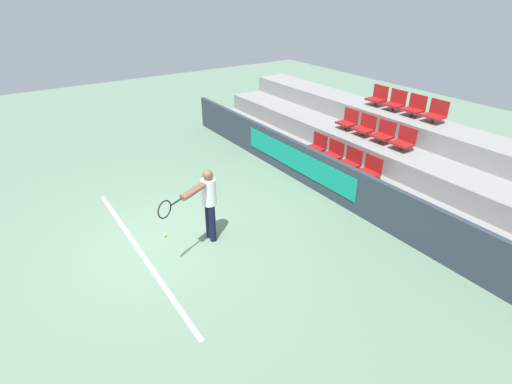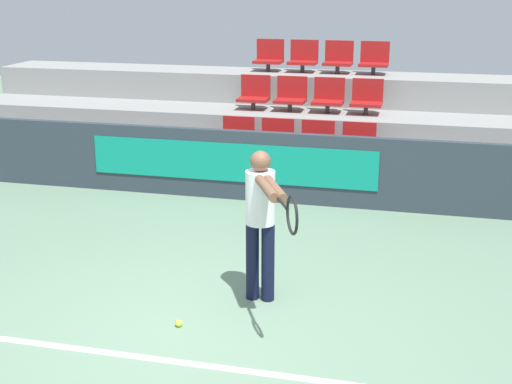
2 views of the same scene
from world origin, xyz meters
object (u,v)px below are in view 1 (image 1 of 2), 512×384
(stadium_chair_5, at_px, (365,126))
(tennis_player, at_px, (206,200))
(stadium_chair_6, at_px, (384,133))
(stadium_chair_8, at_px, (378,97))
(stadium_chair_1, at_px, (333,152))
(stadium_chair_9, at_px, (396,101))
(stadium_chair_0, at_px, (317,145))
(stadium_chair_4, at_px, (348,120))
(stadium_chair_2, at_px, (351,160))
(stadium_chair_10, at_px, (415,107))
(stadium_chair_3, at_px, (370,169))
(stadium_chair_11, at_px, (436,113))
(tennis_ball, at_px, (165,235))
(stadium_chair_7, at_px, (404,140))

(stadium_chair_5, distance_m, tennis_player, 5.14)
(stadium_chair_6, relative_size, stadium_chair_8, 1.00)
(stadium_chair_1, relative_size, stadium_chair_9, 1.00)
(stadium_chair_0, bearing_deg, stadium_chair_4, 90.00)
(stadium_chair_2, height_order, stadium_chair_9, stadium_chair_9)
(stadium_chair_10, bearing_deg, stadium_chair_4, -138.61)
(stadium_chair_3, bearing_deg, stadium_chair_9, 119.56)
(stadium_chair_0, height_order, stadium_chair_10, stadium_chair_10)
(stadium_chair_5, distance_m, stadium_chair_11, 1.71)
(stadium_chair_8, xyz_separation_m, stadium_chair_9, (0.61, 0.00, 0.00))
(stadium_chair_9, xyz_separation_m, tennis_ball, (0.11, -6.84, -1.69))
(stadium_chair_11, bearing_deg, stadium_chair_2, -105.83)
(stadium_chair_0, xyz_separation_m, stadium_chair_9, (0.61, 2.17, 0.98))
(stadium_chair_8, height_order, stadium_chair_10, same)
(stadium_chair_4, height_order, tennis_ball, stadium_chair_4)
(stadium_chair_2, distance_m, stadium_chair_4, 1.71)
(stadium_chair_0, bearing_deg, stadium_chair_5, 60.44)
(stadium_chair_0, relative_size, tennis_ball, 8.31)
(stadium_chair_0, xyz_separation_m, stadium_chair_4, (0.00, 1.08, 0.49))
(stadium_chair_6, xyz_separation_m, stadium_chair_11, (0.61, 1.08, 0.49))
(stadium_chair_3, bearing_deg, stadium_chair_10, 105.83)
(stadium_chair_7, relative_size, tennis_player, 0.36)
(stadium_chair_2, xyz_separation_m, stadium_chair_3, (0.61, 0.00, 0.00))
(stadium_chair_6, xyz_separation_m, stadium_chair_9, (-0.61, 1.08, 0.49))
(stadium_chair_3, distance_m, stadium_chair_8, 3.01)
(stadium_chair_2, xyz_separation_m, stadium_chair_11, (0.61, 2.17, 0.98))
(stadium_chair_8, distance_m, tennis_ball, 7.08)
(stadium_chair_0, xyz_separation_m, stadium_chair_1, (0.61, 0.00, 0.00))
(tennis_ball, bearing_deg, stadium_chair_4, 97.13)
(stadium_chair_0, xyz_separation_m, stadium_chair_11, (1.84, 2.17, 0.98))
(stadium_chair_2, height_order, stadium_chair_4, stadium_chair_4)
(stadium_chair_1, distance_m, stadium_chair_5, 1.19)
(tennis_player, bearing_deg, stadium_chair_4, 79.09)
(stadium_chair_3, xyz_separation_m, stadium_chair_11, (0.00, 2.17, 0.98))
(stadium_chair_8, bearing_deg, stadium_chair_6, -41.39)
(stadium_chair_7, height_order, tennis_player, stadium_chair_7)
(stadium_chair_10, distance_m, tennis_player, 6.21)
(stadium_chair_0, height_order, stadium_chair_11, stadium_chair_11)
(stadium_chair_11, bearing_deg, stadium_chair_1, -119.56)
(stadium_chair_1, relative_size, stadium_chair_7, 1.00)
(stadium_chair_5, height_order, stadium_chair_11, stadium_chair_11)
(stadium_chair_1, distance_m, stadium_chair_2, 0.61)
(stadium_chair_0, bearing_deg, stadium_chair_9, 74.17)
(stadium_chair_7, bearing_deg, stadium_chair_1, -138.61)
(stadium_chair_5, height_order, stadium_chair_8, stadium_chair_8)
(stadium_chair_10, xyz_separation_m, stadium_chair_11, (0.61, 0.00, 0.00))
(stadium_chair_0, bearing_deg, stadium_chair_10, 60.44)
(stadium_chair_4, height_order, stadium_chair_6, same)
(stadium_chair_0, bearing_deg, tennis_ball, -81.24)
(stadium_chair_3, relative_size, stadium_chair_8, 1.00)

